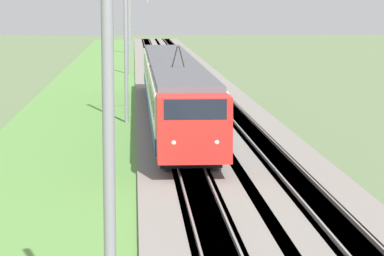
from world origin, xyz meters
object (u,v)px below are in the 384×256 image
at_px(passenger_train, 173,85).
at_px(catenary_mast_far, 130,27).
at_px(catenary_mast_distant, 131,23).
at_px(catenary_mast_near, 112,144).
at_px(catenary_mast_mid, 127,43).

xyz_separation_m(passenger_train, catenary_mast_far, (36.75, 2.70, 2.55)).
relative_size(catenary_mast_far, catenary_mast_distant, 1.09).
bearing_deg(catenary_mast_near, passenger_train, -4.08).
height_order(catenary_mast_mid, catenary_mast_distant, catenary_mast_mid).
xyz_separation_m(catenary_mast_near, catenary_mast_far, (74.52, 0.00, 0.23)).
distance_m(passenger_train, catenary_mast_distant, 74.09).
relative_size(catenary_mast_near, catenary_mast_distant, 1.04).
xyz_separation_m(catenary_mast_near, catenary_mast_mid, (37.26, 0.00, 0.22)).
distance_m(catenary_mast_far, catenary_mast_distant, 37.26).
bearing_deg(passenger_train, catenary_mast_mid, -79.35).
relative_size(catenary_mast_near, catenary_mast_mid, 0.95).
distance_m(catenary_mast_mid, catenary_mast_distant, 74.52).
height_order(catenary_mast_near, catenary_mast_mid, catenary_mast_mid).
bearing_deg(catenary_mast_distant, catenary_mast_near, 180.00).
distance_m(catenary_mast_near, catenary_mast_mid, 37.26).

